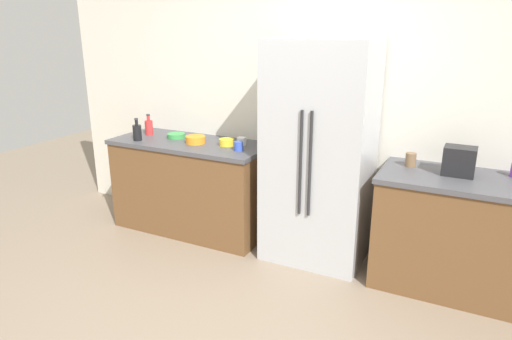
{
  "coord_description": "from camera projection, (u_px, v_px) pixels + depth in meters",
  "views": [
    {
      "loc": [
        1.38,
        -2.18,
        1.99
      ],
      "look_at": [
        0.07,
        0.41,
        1.06
      ],
      "focal_mm": 32.08,
      "sensor_mm": 36.0,
      "label": 1
    }
  ],
  "objects": [
    {
      "name": "toaster",
      "position": [
        459.0,
        161.0,
        3.4
      ],
      "size": [
        0.23,
        0.17,
        0.22
      ],
      "primitive_type": "cube",
      "color": "black",
      "rests_on": "counter_right"
    },
    {
      "name": "counter_right",
      "position": [
        486.0,
        239.0,
        3.42
      ],
      "size": [
        1.62,
        0.67,
        0.91
      ],
      "color": "brown",
      "rests_on": "ground_plane"
    },
    {
      "name": "cup_b",
      "position": [
        242.0,
        141.0,
        4.27
      ],
      "size": [
        0.09,
        0.09,
        0.07
      ],
      "primitive_type": "cylinder",
      "color": "white",
      "rests_on": "counter_left"
    },
    {
      "name": "refrigerator",
      "position": [
        319.0,
        154.0,
        3.85
      ],
      "size": [
        0.86,
        0.64,
        1.89
      ],
      "color": "#B7BABF",
      "rests_on": "ground_plane"
    },
    {
      "name": "kitchen_back_panel",
      "position": [
        316.0,
        101.0,
        4.14
      ],
      "size": [
        5.56,
        0.1,
        2.66
      ],
      "primitive_type": "cube",
      "color": "silver",
      "rests_on": "ground_plane"
    },
    {
      "name": "bowl_b",
      "position": [
        176.0,
        136.0,
        4.55
      ],
      "size": [
        0.18,
        0.18,
        0.05
      ],
      "primitive_type": "cylinder",
      "color": "green",
      "rests_on": "counter_left"
    },
    {
      "name": "counter_left",
      "position": [
        192.0,
        186.0,
        4.56
      ],
      "size": [
        1.55,
        0.67,
        0.91
      ],
      "color": "brown",
      "rests_on": "ground_plane"
    },
    {
      "name": "ground_plane",
      "position": [
        219.0,
        337.0,
        3.05
      ],
      "size": [
        11.13,
        11.13,
        0.0
      ],
      "primitive_type": "plane",
      "color": "gray"
    },
    {
      "name": "bottle_a",
      "position": [
        137.0,
        132.0,
        4.44
      ],
      "size": [
        0.08,
        0.08,
        0.22
      ],
      "color": "black",
      "rests_on": "counter_left"
    },
    {
      "name": "bowl_c",
      "position": [
        195.0,
        140.0,
        4.34
      ],
      "size": [
        0.19,
        0.19,
        0.07
      ],
      "primitive_type": "cylinder",
      "color": "orange",
      "rests_on": "counter_left"
    },
    {
      "name": "bottle_b",
      "position": [
        149.0,
        127.0,
        4.67
      ],
      "size": [
        0.08,
        0.08,
        0.21
      ],
      "color": "red",
      "rests_on": "counter_left"
    },
    {
      "name": "cup_c",
      "position": [
        239.0,
        146.0,
        4.08
      ],
      "size": [
        0.08,
        0.08,
        0.08
      ],
      "primitive_type": "cylinder",
      "color": "blue",
      "rests_on": "counter_left"
    },
    {
      "name": "cup_d",
      "position": [
        411.0,
        160.0,
        3.63
      ],
      "size": [
        0.08,
        0.08,
        0.11
      ],
      "primitive_type": "cylinder",
      "color": "brown",
      "rests_on": "counter_right"
    },
    {
      "name": "bowl_a",
      "position": [
        227.0,
        142.0,
        4.26
      ],
      "size": [
        0.14,
        0.14,
        0.06
      ],
      "primitive_type": "cylinder",
      "color": "yellow",
      "rests_on": "counter_left"
    }
  ]
}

